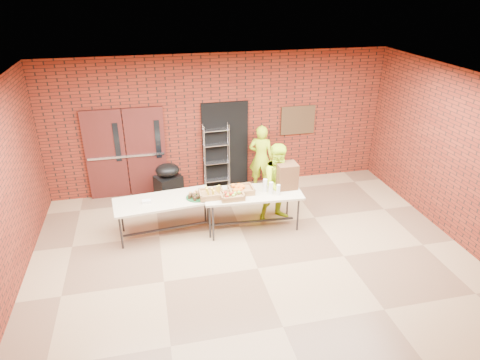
# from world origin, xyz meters

# --- Properties ---
(room) EXTENTS (8.08, 7.08, 3.28)m
(room) POSITION_xyz_m (0.00, 0.00, 1.60)
(room) COLOR brown
(room) RESTS_ON ground
(double_doors) EXTENTS (1.78, 0.12, 2.10)m
(double_doors) POSITION_xyz_m (-2.20, 3.44, 1.05)
(double_doors) COLOR #421513
(double_doors) RESTS_ON room
(dark_doorway) EXTENTS (1.10, 0.06, 2.10)m
(dark_doorway) POSITION_xyz_m (0.10, 3.46, 1.05)
(dark_doorway) COLOR black
(dark_doorway) RESTS_ON room
(bronze_plaque) EXTENTS (0.85, 0.04, 0.70)m
(bronze_plaque) POSITION_xyz_m (1.90, 3.45, 1.55)
(bronze_plaque) COLOR #3F2B19
(bronze_plaque) RESTS_ON room
(wire_rack) EXTENTS (0.61, 0.23, 1.63)m
(wire_rack) POSITION_xyz_m (-0.14, 3.32, 0.82)
(wire_rack) COLOR #ADADB4
(wire_rack) RESTS_ON room
(table_left) EXTENTS (1.97, 0.98, 0.78)m
(table_left) POSITION_xyz_m (-1.51, 1.49, 0.71)
(table_left) COLOR #BBB08F
(table_left) RESTS_ON room
(table_right) EXTENTS (1.99, 0.94, 0.80)m
(table_right) POSITION_xyz_m (0.25, 1.38, 0.73)
(table_right) COLOR #BBB08F
(table_right) RESTS_ON room
(basket_bananas) EXTENTS (0.48, 0.37, 0.15)m
(basket_bananas) POSITION_xyz_m (-0.58, 1.39, 0.86)
(basket_bananas) COLOR #A77F43
(basket_bananas) RESTS_ON table_right
(basket_oranges) EXTENTS (0.49, 0.38, 0.15)m
(basket_oranges) POSITION_xyz_m (0.02, 1.43, 0.87)
(basket_oranges) COLOR #A77F43
(basket_oranges) RESTS_ON table_right
(basket_apples) EXTENTS (0.45, 0.35, 0.14)m
(basket_apples) POSITION_xyz_m (-0.20, 1.23, 0.86)
(basket_apples) COLOR #A77F43
(basket_apples) RESTS_ON table_right
(muffin_tray) EXTENTS (0.42, 0.42, 0.10)m
(muffin_tray) POSITION_xyz_m (-0.87, 1.45, 0.83)
(muffin_tray) COLOR #144B22
(muffin_tray) RESTS_ON table_left
(napkin_box) EXTENTS (0.17, 0.11, 0.06)m
(napkin_box) POSITION_xyz_m (-1.83, 1.45, 0.81)
(napkin_box) COLOR silver
(napkin_box) RESTS_ON table_left
(coffee_dispenser) EXTENTS (0.40, 0.36, 0.53)m
(coffee_dispenser) POSITION_xyz_m (0.97, 1.45, 1.06)
(coffee_dispenser) COLOR #56371D
(coffee_dispenser) RESTS_ON table_right
(cup_stack_front) EXTENTS (0.08, 0.08, 0.25)m
(cup_stack_front) POSITION_xyz_m (0.58, 1.25, 0.92)
(cup_stack_front) COLOR silver
(cup_stack_front) RESTS_ON table_right
(cup_stack_mid) EXTENTS (0.07, 0.07, 0.22)m
(cup_stack_mid) POSITION_xyz_m (0.71, 1.17, 0.91)
(cup_stack_mid) COLOR silver
(cup_stack_mid) RESTS_ON table_right
(cup_stack_back) EXTENTS (0.09, 0.09, 0.26)m
(cup_stack_back) POSITION_xyz_m (0.50, 1.38, 0.93)
(cup_stack_back) COLOR silver
(cup_stack_back) RESTS_ON table_right
(covered_grill) EXTENTS (0.67, 0.63, 0.98)m
(covered_grill) POSITION_xyz_m (-1.33, 2.78, 0.49)
(covered_grill) COLOR black
(covered_grill) RESTS_ON room
(volunteer_woman) EXTENTS (0.69, 0.59, 1.60)m
(volunteer_woman) POSITION_xyz_m (0.90, 3.10, 0.80)
(volunteer_woman) COLOR #B5E119
(volunteer_woman) RESTS_ON room
(volunteer_man) EXTENTS (0.91, 0.75, 1.69)m
(volunteer_man) POSITION_xyz_m (0.87, 1.60, 0.84)
(volunteer_man) COLOR #B5E119
(volunteer_man) RESTS_ON room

